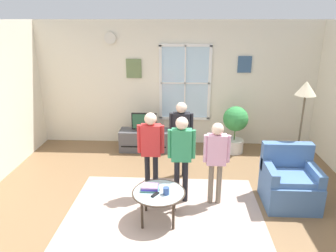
# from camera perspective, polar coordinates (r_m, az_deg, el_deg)

# --- Properties ---
(ground_plane) EXTENTS (6.51, 6.38, 0.02)m
(ground_plane) POSITION_cam_1_polar(r_m,az_deg,el_deg) (4.69, 0.26, -16.08)
(ground_plane) COLOR brown
(back_wall) EXTENTS (5.91, 0.17, 2.65)m
(back_wall) POSITION_cam_1_polar(r_m,az_deg,el_deg) (6.93, 1.42, 7.55)
(back_wall) COLOR silver
(back_wall) RESTS_ON ground_plane
(area_rug) EXTENTS (2.80, 2.10, 0.01)m
(area_rug) POSITION_cam_1_polar(r_m,az_deg,el_deg) (4.77, -0.65, -15.27)
(area_rug) COLOR tan
(area_rug) RESTS_ON ground_plane
(tv_stand) EXTENTS (1.03, 0.43, 0.45)m
(tv_stand) POSITION_cam_1_polar(r_m,az_deg,el_deg) (6.77, -4.21, -2.53)
(tv_stand) COLOR #4C4C51
(tv_stand) RESTS_ON ground_plane
(television) EXTENTS (0.52, 0.08, 0.37)m
(television) POSITION_cam_1_polar(r_m,az_deg,el_deg) (6.63, -4.29, 0.84)
(television) COLOR #4C4C4C
(television) RESTS_ON tv_stand
(armchair) EXTENTS (0.76, 0.74, 0.87)m
(armchair) POSITION_cam_1_polar(r_m,az_deg,el_deg) (5.18, 20.84, -9.49)
(armchair) COLOR #476B9E
(armchair) RESTS_ON ground_plane
(coffee_table) EXTENTS (0.73, 0.73, 0.44)m
(coffee_table) POSITION_cam_1_polar(r_m,az_deg,el_deg) (4.43, -1.67, -12.01)
(coffee_table) COLOR #99B2B7
(coffee_table) RESTS_ON ground_plane
(book_stack) EXTENTS (0.24, 0.17, 0.07)m
(book_stack) POSITION_cam_1_polar(r_m,az_deg,el_deg) (4.45, -3.24, -10.94)
(book_stack) COLOR #61BAA6
(book_stack) RESTS_ON coffee_table
(cup) EXTENTS (0.08, 0.08, 0.10)m
(cup) POSITION_cam_1_polar(r_m,az_deg,el_deg) (4.33, -0.31, -11.51)
(cup) COLOR #334C8C
(cup) RESTS_ON coffee_table
(remote_near_books) EXTENTS (0.08, 0.15, 0.02)m
(remote_near_books) POSITION_cam_1_polar(r_m,az_deg,el_deg) (4.49, -1.99, -10.97)
(remote_near_books) COLOR black
(remote_near_books) RESTS_ON coffee_table
(remote_near_cup) EXTENTS (0.11, 0.14, 0.02)m
(remote_near_cup) POSITION_cam_1_polar(r_m,az_deg,el_deg) (4.33, -2.31, -12.14)
(remote_near_cup) COLOR black
(remote_near_cup) RESTS_ON coffee_table
(person_green_shirt) EXTENTS (0.41, 0.18, 1.35)m
(person_green_shirt) POSITION_cam_1_polar(r_m,az_deg,el_deg) (4.66, 2.42, -4.32)
(person_green_shirt) COLOR black
(person_green_shirt) RESTS_ON ground_plane
(person_red_shirt) EXTENTS (0.41, 0.19, 1.36)m
(person_red_shirt) POSITION_cam_1_polar(r_m,az_deg,el_deg) (4.84, -3.07, -3.40)
(person_red_shirt) COLOR black
(person_red_shirt) RESTS_ON ground_plane
(person_pink_shirt) EXTENTS (0.38, 0.17, 1.28)m
(person_pink_shirt) POSITION_cam_1_polar(r_m,az_deg,el_deg) (4.68, 8.64, -5.03)
(person_pink_shirt) COLOR #726656
(person_pink_shirt) RESTS_ON ground_plane
(person_black_shirt) EXTENTS (0.41, 0.18, 1.35)m
(person_black_shirt) POSITION_cam_1_polar(r_m,az_deg,el_deg) (5.44, 2.36, -0.89)
(person_black_shirt) COLOR black
(person_black_shirt) RESTS_ON ground_plane
(potted_plant_by_window) EXTENTS (0.51, 0.51, 0.98)m
(potted_plant_by_window) POSITION_cam_1_polar(r_m,az_deg,el_deg) (6.68, 11.91, 0.13)
(potted_plant_by_window) COLOR silver
(potted_plant_by_window) RESTS_ON ground_plane
(floor_lamp) EXTENTS (0.32, 0.32, 1.76)m
(floor_lamp) POSITION_cam_1_polar(r_m,az_deg,el_deg) (5.40, 23.22, 4.40)
(floor_lamp) COLOR black
(floor_lamp) RESTS_ON ground_plane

